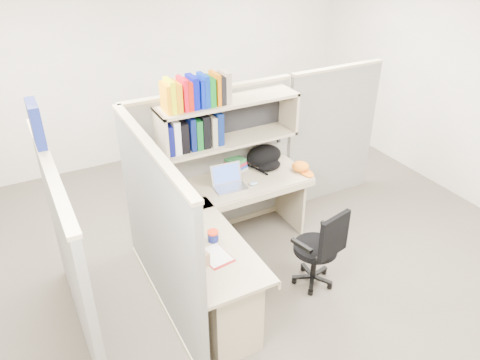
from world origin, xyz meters
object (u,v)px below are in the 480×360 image
snack_canister (213,236)px  task_chair (318,259)px  desk (229,270)px  backpack (267,158)px  laptop (230,178)px

snack_canister → task_chair: 1.09m
desk → backpack: size_ratio=4.47×
laptop → backpack: (0.53, 0.20, 0.00)m
snack_canister → task_chair: size_ratio=0.11×
laptop → task_chair: (0.45, -0.89, -0.54)m
backpack → snack_canister: size_ratio=4.13×
desk → laptop: 0.97m
backpack → task_chair: bearing=-92.3°
laptop → snack_canister: bearing=-121.5°
laptop → snack_canister: laptop is taller
laptop → task_chair: laptop is taller
snack_canister → task_chair: task_chair is taller
laptop → backpack: bearing=25.8°
desk → snack_canister: 0.36m
snack_canister → task_chair: bearing=-11.7°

